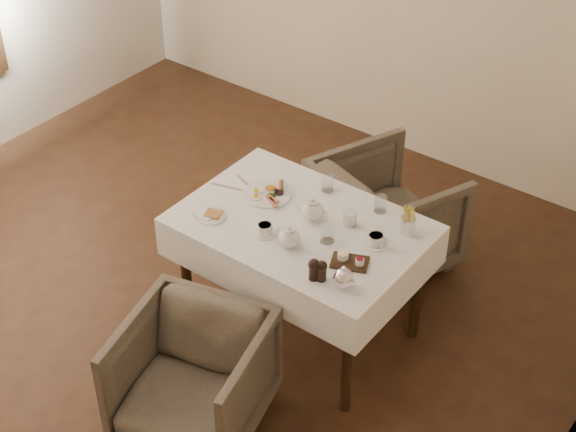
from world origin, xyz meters
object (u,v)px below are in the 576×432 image
(table, at_px, (301,240))
(armchair_near, at_px, (193,377))
(breakfast_plate, at_px, (268,193))
(teapot_centre, at_px, (313,209))
(armchair_far, at_px, (386,214))

(table, height_order, armchair_near, table)
(breakfast_plate, relative_size, teapot_centre, 1.68)
(teapot_centre, bearing_deg, table, -132.90)
(teapot_centre, bearing_deg, breakfast_plate, 155.70)
(table, relative_size, armchair_near, 1.84)
(table, xyz_separation_m, armchair_near, (-0.02, -0.87, -0.32))
(table, height_order, teapot_centre, teapot_centre)
(armchair_near, height_order, teapot_centre, teapot_centre)
(table, distance_m, armchair_near, 0.92)
(armchair_near, bearing_deg, armchair_far, 73.29)
(armchair_far, height_order, breakfast_plate, breakfast_plate)
(armchair_near, xyz_separation_m, breakfast_plate, (-0.28, 0.96, 0.45))
(armchair_near, distance_m, breakfast_plate, 1.10)
(table, distance_m, teapot_centre, 0.19)
(armchair_far, relative_size, teapot_centre, 4.70)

